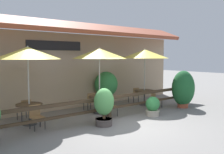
% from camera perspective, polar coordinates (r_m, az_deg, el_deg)
% --- Properties ---
extents(ground_plane, '(60.00, 60.00, 0.00)m').
position_cam_1_polar(ground_plane, '(9.21, 3.48, -11.12)').
color(ground_plane, slate).
extents(building_facade, '(14.28, 1.49, 4.23)m').
position_cam_1_polar(building_facade, '(12.19, -9.79, 3.04)').
color(building_facade, tan).
rests_on(building_facade, ground).
extents(patio_railing, '(10.40, 0.14, 0.95)m').
position_cam_1_polar(patio_railing, '(9.83, -0.71, -5.94)').
color(patio_railing, '#3D2D1E').
rests_on(patio_railing, ground).
extents(patio_umbrella_near, '(2.39, 2.39, 2.90)m').
position_cam_1_polar(patio_umbrella_near, '(9.56, -18.71, 5.20)').
color(patio_umbrella_near, '#B7B2A8').
rests_on(patio_umbrella_near, ground).
extents(dining_table_near, '(0.96, 0.96, 0.77)m').
position_cam_1_polar(dining_table_near, '(9.74, -18.39, -6.74)').
color(dining_table_near, '#4C3826').
rests_on(dining_table_near, ground).
extents(chair_near_streetside, '(0.43, 0.43, 0.83)m').
position_cam_1_polar(chair_near_streetside, '(9.14, -16.90, -8.48)').
color(chair_near_streetside, olive).
rests_on(chair_near_streetside, ground).
extents(chair_near_wallside, '(0.47, 0.47, 0.83)m').
position_cam_1_polar(chair_near_wallside, '(10.45, -19.33, -6.88)').
color(chair_near_wallside, olive).
rests_on(chair_near_wallside, ground).
extents(patio_umbrella_middle, '(2.39, 2.39, 2.90)m').
position_cam_1_polar(patio_umbrella_middle, '(10.93, -2.90, 5.37)').
color(patio_umbrella_middle, '#B7B2A8').
rests_on(patio_umbrella_middle, ground).
extents(dining_table_middle, '(0.96, 0.96, 0.77)m').
position_cam_1_polar(dining_table_middle, '(11.10, -2.86, -5.10)').
color(dining_table_middle, '#4C3826').
rests_on(dining_table_middle, ground).
extents(chair_middle_streetside, '(0.45, 0.45, 0.83)m').
position_cam_1_polar(chair_middle_streetside, '(10.59, -0.49, -6.44)').
color(chair_middle_streetside, olive).
rests_on(chair_middle_streetside, ground).
extents(chair_middle_wallside, '(0.45, 0.45, 0.83)m').
position_cam_1_polar(chair_middle_wallside, '(11.67, -5.06, -5.41)').
color(chair_middle_wallside, olive).
rests_on(chair_middle_wallside, ground).
extents(patio_umbrella_far, '(2.39, 2.39, 2.90)m').
position_cam_1_polar(patio_umbrella_far, '(12.86, 7.53, 5.25)').
color(patio_umbrella_far, '#B7B2A8').
rests_on(patio_umbrella_far, ground).
extents(dining_table_far, '(0.96, 0.96, 0.77)m').
position_cam_1_polar(dining_table_far, '(13.00, 7.43, -3.67)').
color(dining_table_far, '#4C3826').
rests_on(dining_table_far, ground).
extents(chair_far_streetside, '(0.48, 0.48, 0.83)m').
position_cam_1_polar(chair_far_streetside, '(12.56, 9.90, -4.73)').
color(chair_far_streetside, olive).
rests_on(chair_far_streetside, ground).
extents(chair_far_wallside, '(0.43, 0.43, 0.83)m').
position_cam_1_polar(chair_far_wallside, '(13.53, 5.14, -3.99)').
color(chair_far_wallside, olive).
rests_on(chair_far_wallside, ground).
extents(potted_plant_corner_fern, '(1.18, 1.06, 1.82)m').
position_cam_1_polar(potted_plant_corner_fern, '(12.72, 15.97, -2.59)').
color(potted_plant_corner_fern, '#9E4C33').
rests_on(potted_plant_corner_fern, ground).
extents(potted_plant_small_flowering, '(0.63, 0.59, 0.82)m').
position_cam_1_polar(potted_plant_small_flowering, '(10.78, 9.29, -6.61)').
color(potted_plant_small_flowering, '#B7AD99').
rests_on(potted_plant_small_flowering, ground).
extents(potted_plant_tall_tropical, '(0.76, 0.68, 1.38)m').
position_cam_1_polar(potted_plant_tall_tropical, '(9.08, -1.84, -6.47)').
color(potted_plant_tall_tropical, '#564C47').
rests_on(potted_plant_tall_tropical, ground).
extents(potted_plant_entrance_palm, '(1.24, 1.11, 1.73)m').
position_cam_1_polar(potted_plant_entrance_palm, '(12.84, -1.34, -1.73)').
color(potted_plant_entrance_palm, brown).
rests_on(potted_plant_entrance_palm, ground).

